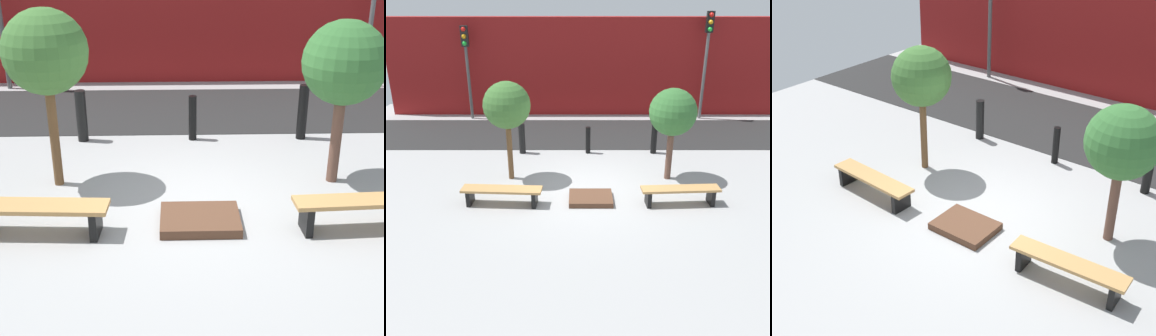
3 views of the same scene
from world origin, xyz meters
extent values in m
plane|color=#9C9C9C|center=(0.00, 0.00, 0.00)|extent=(18.00, 18.00, 0.00)
cube|color=#252525|center=(0.00, 4.77, 0.01)|extent=(18.00, 3.39, 0.01)
cube|color=maroon|center=(0.00, 7.55, 1.96)|extent=(16.20, 0.50, 3.92)
cube|color=black|center=(-3.03, -0.68, 0.19)|extent=(0.12, 0.43, 0.39)
cube|color=black|center=(-1.41, -0.77, 0.19)|extent=(0.12, 0.43, 0.39)
cube|color=#B2844C|center=(-2.22, -0.72, 0.42)|extent=(2.01, 0.53, 0.06)
cube|color=black|center=(1.43, -0.77, 0.20)|extent=(0.12, 0.39, 0.40)
cube|color=black|center=(3.01, -0.68, 0.20)|extent=(0.12, 0.39, 0.40)
cube|color=#B2844C|center=(2.22, -0.72, 0.43)|extent=(1.97, 0.49, 0.06)
cube|color=brown|center=(0.00, -0.52, 0.07)|extent=(1.10, 0.86, 0.13)
cylinder|color=brown|center=(-2.22, 0.85, 0.89)|extent=(0.15, 0.15, 1.79)
sphere|color=#3C6C30|center=(-2.22, 0.85, 2.14)|extent=(1.27, 1.27, 1.27)
cylinder|color=brown|center=(2.22, 0.85, 0.80)|extent=(0.18, 0.18, 1.59)
sphere|color=#326830|center=(2.22, 0.85, 1.94)|extent=(1.28, 1.28, 1.28)
cylinder|color=black|center=(-2.14, 2.83, 0.50)|extent=(0.20, 0.20, 1.00)
cylinder|color=black|center=(0.00, 2.83, 0.44)|extent=(0.15, 0.15, 0.88)
cylinder|color=black|center=(2.14, 2.83, 0.54)|extent=(0.19, 0.19, 1.08)
cylinder|color=#515151|center=(-4.67, 6.76, 1.82)|extent=(0.12, 0.12, 3.65)
camera|label=1|loc=(-0.31, -7.03, 3.71)|focal=50.00mm
camera|label=2|loc=(-0.32, -10.24, 5.10)|focal=40.00mm
camera|label=3|loc=(5.01, -7.01, 5.80)|focal=50.00mm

